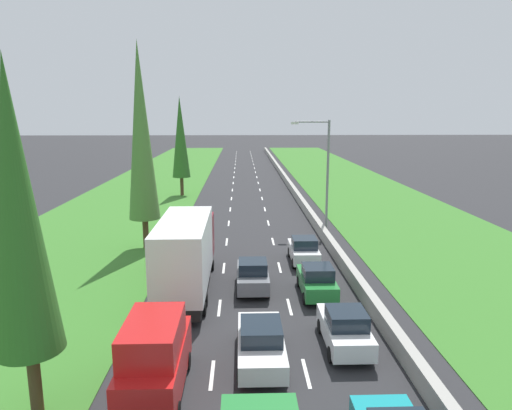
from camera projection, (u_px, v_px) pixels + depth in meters
The scene contains 16 objects.
ground_plane at pixel (246, 186), 61.16m from camera, with size 300.00×300.00×0.00m, color #28282B.
grass_verge_left at pixel (150, 187), 60.75m from camera, with size 14.00×140.00×0.04m, color #387528.
grass_verge_right at pixel (353, 186), 61.62m from camera, with size 14.00×140.00×0.04m, color #387528.
median_barrier at pixel (289, 183), 61.26m from camera, with size 0.44×120.00×0.85m, color #9E9B93.
lane_markings at pixel (246, 186), 61.16m from camera, with size 3.64×116.00×0.01m.
red_van_left_lane at pixel (155, 357), 15.55m from camera, with size 1.96×4.90×2.82m.
white_box_truck_left_lane at pixel (186, 253), 24.57m from camera, with size 2.46×9.40×4.18m.
white_hatchback_right_lane at pixel (345, 328), 18.85m from camera, with size 1.74×3.90×1.72m.
green_hatchback_right_lane at pixel (317, 281), 24.25m from camera, with size 1.74×3.90×1.72m.
white_hatchback_right_lane_fourth at pixel (304, 250), 29.69m from camera, with size 1.74×3.90×1.72m.
white_sedan_centre_lane at pixel (261, 342), 17.76m from camera, with size 1.82×4.50×1.64m.
grey_hatchback_centre_lane at pixel (253, 275), 25.10m from camera, with size 1.74×3.90×1.72m.
poplar_tree_nearest at pixel (17, 210), 13.60m from camera, with size 2.08×2.08×11.26m.
poplar_tree_second at pixel (141, 132), 31.46m from camera, with size 2.16×2.16×14.38m.
poplar_tree_third at pixel (180, 137), 53.03m from camera, with size 2.09×2.09×11.52m.
street_light_mast at pixel (324, 166), 37.82m from camera, with size 3.20×0.28×9.00m.
Camera 1 is at (-0.63, -0.48, 9.49)m, focal length 32.26 mm.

